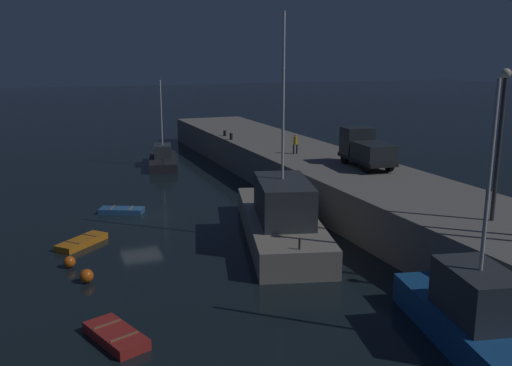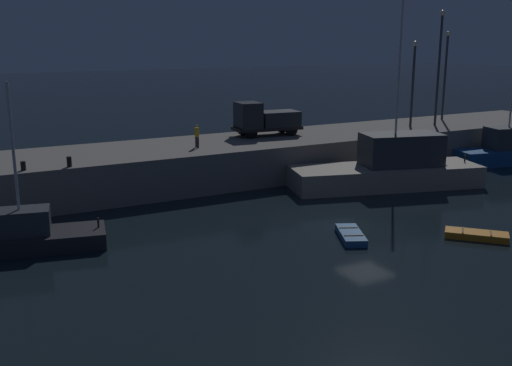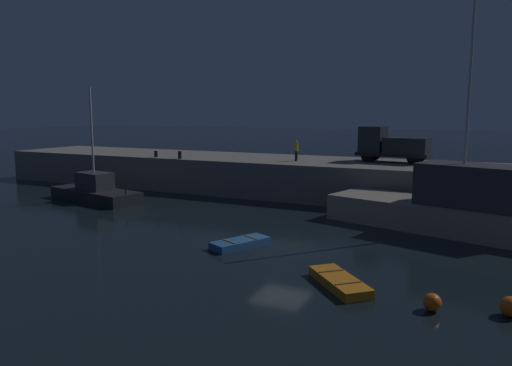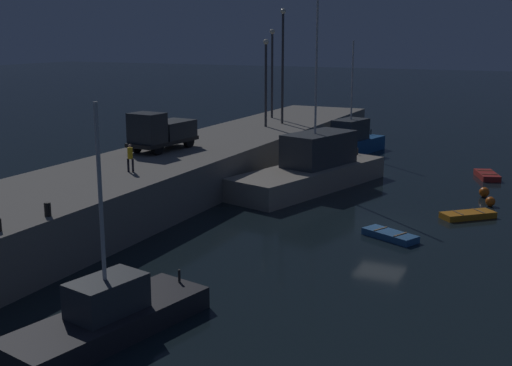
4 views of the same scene
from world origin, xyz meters
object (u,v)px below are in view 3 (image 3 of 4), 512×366
(dinghy_orange_near, at_px, (339,282))
(utility_truck, at_px, (391,145))
(fishing_boat_blue, at_px, (456,208))
(bollard_west, at_px, (156,154))
(fishing_trawler_red, at_px, (95,191))
(mooring_buoy_near, at_px, (510,307))
(bollard_central, at_px, (180,155))
(rowboat_white_mid, at_px, (240,243))
(mooring_buoy_mid, at_px, (432,302))
(dockworker, at_px, (296,149))

(dinghy_orange_near, xyz_separation_m, utility_truck, (-1.73, 19.10, 3.74))
(fishing_boat_blue, bearing_deg, bollard_west, 169.36)
(fishing_trawler_red, xyz_separation_m, bollard_west, (0.95, 5.84, 2.25))
(fishing_boat_blue, distance_m, utility_truck, 10.25)
(mooring_buoy_near, bearing_deg, utility_truck, 110.45)
(fishing_trawler_red, xyz_separation_m, bollard_central, (3.42, 5.62, 2.29))
(rowboat_white_mid, relative_size, mooring_buoy_near, 4.78)
(rowboat_white_mid, relative_size, bollard_central, 5.19)
(mooring_buoy_near, bearing_deg, mooring_buoy_mid, -164.52)
(utility_truck, relative_size, dockworker, 3.41)
(fishing_boat_blue, xyz_separation_m, utility_truck, (-5.00, 8.55, 2.63))
(utility_truck, bearing_deg, mooring_buoy_near, -69.55)
(fishing_trawler_red, bearing_deg, bollard_central, 58.68)
(mooring_buoy_near, xyz_separation_m, dockworker, (-13.65, 17.06, 3.23))
(rowboat_white_mid, distance_m, dockworker, 14.49)
(bollard_central, bearing_deg, fishing_boat_blue, -11.32)
(mooring_buoy_mid, height_order, bollard_central, bollard_central)
(fishing_trawler_red, relative_size, fishing_boat_blue, 0.59)
(fishing_trawler_red, height_order, bollard_central, fishing_trawler_red)
(mooring_buoy_mid, distance_m, utility_truck, 20.86)
(bollard_west, relative_size, bollard_central, 0.87)
(fishing_boat_blue, xyz_separation_m, bollard_west, (-22.77, 4.28, 1.64))
(fishing_boat_blue, bearing_deg, mooring_buoy_near, -78.42)
(bollard_west, bearing_deg, fishing_trawler_red, -99.25)
(fishing_trawler_red, distance_m, dockworker, 14.86)
(dinghy_orange_near, xyz_separation_m, dockworker, (-8.18, 16.85, 3.38))
(fishing_boat_blue, relative_size, bollard_central, 22.93)
(utility_truck, distance_m, bollard_central, 15.98)
(utility_truck, xyz_separation_m, dockworker, (-6.44, -2.25, -0.36))
(fishing_trawler_red, relative_size, bollard_west, 15.61)
(rowboat_white_mid, height_order, bollard_central, bollard_central)
(fishing_boat_blue, relative_size, mooring_buoy_near, 21.13)
(fishing_trawler_red, relative_size, mooring_buoy_near, 12.54)
(bollard_central, bearing_deg, fishing_trawler_red, -121.32)
(fishing_boat_blue, relative_size, bollard_west, 26.30)
(dinghy_orange_near, height_order, rowboat_white_mid, rowboat_white_mid)
(utility_truck, height_order, bollard_west, utility_truck)
(fishing_trawler_red, height_order, bollard_west, fishing_trawler_red)
(rowboat_white_mid, relative_size, mooring_buoy_mid, 5.25)
(fishing_boat_blue, height_order, mooring_buoy_near, fishing_boat_blue)
(rowboat_white_mid, xyz_separation_m, bollard_central, (-11.41, 11.63, 2.79))
(dinghy_orange_near, distance_m, bollard_west, 24.66)
(mooring_buoy_near, bearing_deg, dinghy_orange_near, 177.75)
(dockworker, bearing_deg, fishing_boat_blue, -28.83)
(rowboat_white_mid, distance_m, bollard_west, 18.45)
(dinghy_orange_near, bearing_deg, rowboat_white_mid, 152.03)
(bollard_west, bearing_deg, bollard_central, -4.99)
(rowboat_white_mid, xyz_separation_m, bollard_west, (-13.88, 11.84, 2.75))
(mooring_buoy_near, distance_m, dockworker, 22.09)
(fishing_trawler_red, bearing_deg, fishing_boat_blue, 3.76)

